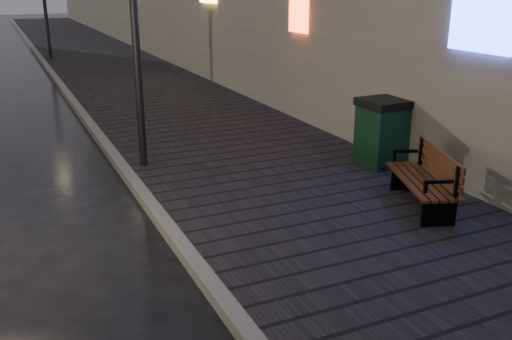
% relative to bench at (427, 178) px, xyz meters
% --- Properties ---
extents(sidewalk, '(4.60, 58.00, 0.15)m').
position_rel_bench_xyz_m(sidewalk, '(-1.27, 18.72, -0.51)').
color(sidewalk, black).
rests_on(sidewalk, ground).
extents(curb, '(0.20, 58.00, 0.15)m').
position_rel_bench_xyz_m(curb, '(-3.67, 18.72, -0.51)').
color(curb, slate).
rests_on(curb, ground).
extents(bench, '(1.16, 1.81, 0.88)m').
position_rel_bench_xyz_m(bench, '(0.00, 0.00, 0.00)').
color(bench, black).
rests_on(bench, sidewalk).
extents(trash_bin, '(0.82, 0.82, 1.21)m').
position_rel_bench_xyz_m(trash_bin, '(0.63, 1.94, 0.18)').
color(trash_bin, black).
rests_on(trash_bin, sidewalk).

